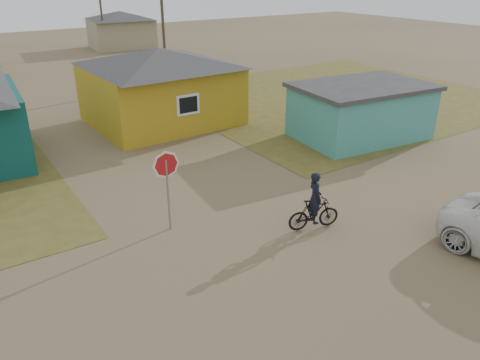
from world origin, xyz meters
name	(u,v)px	position (x,y,z in m)	size (l,w,h in m)	color
ground	(292,259)	(0.00, 0.00, 0.00)	(120.00, 120.00, 0.00)	brown
grass_ne	(332,96)	(14.00, 13.00, 0.01)	(20.00, 18.00, 0.00)	brown
house_yellow	(161,85)	(2.50, 14.00, 2.00)	(7.72, 6.76, 3.90)	#B5901B
shed_turquoise	(361,111)	(9.50, 6.50, 1.31)	(6.71, 4.93, 2.60)	teal
house_beige_east	(121,29)	(10.00, 40.00, 1.86)	(6.95, 6.05, 3.60)	gray
utility_pole_near	(163,24)	(6.50, 22.00, 4.14)	(1.40, 0.20, 8.00)	#493C2C
utility_pole_far	(101,8)	(7.50, 38.00, 4.14)	(1.40, 0.20, 8.00)	#493C2C
stop_sign	(167,173)	(-2.15, 3.48, 1.93)	(0.81, 0.37, 2.65)	gray
cyclist	(314,209)	(1.68, 1.00, 0.70)	(1.78, 0.95, 1.94)	black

